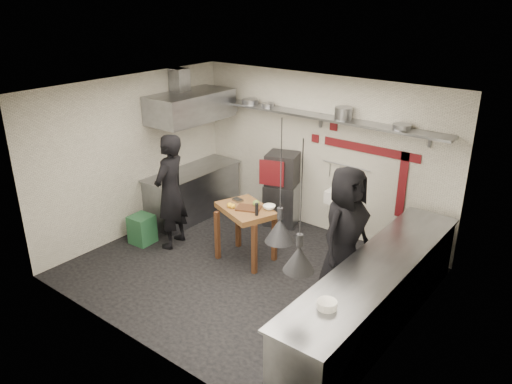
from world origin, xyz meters
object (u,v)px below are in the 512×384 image
Objects in this scene: green_bin at (142,229)px; prep_table at (246,234)px; combi_oven at (283,169)px; chef_right at (345,231)px; chef_left at (170,192)px; oven_stand at (282,203)px.

prep_table reaches higher than green_bin.
combi_oven is 1.62m from prep_table.
chef_right reaches higher than green_bin.
chef_left is (-1.30, -0.38, 0.52)m from prep_table.
oven_stand is 2.45m from chef_right.
combi_oven is 1.16× the size of green_bin.
green_bin is at bearing -142.40° from oven_stand.
combi_oven is 2.70m from green_bin.
chef_left is 1.03× the size of chef_right.
combi_oven is 2.08m from chef_left.
oven_stand is at bearing 110.79° from combi_oven.
green_bin is at bearing 108.72° from chef_right.
combi_oven reaches higher than prep_table.
oven_stand is 0.42× the size of chef_right.
prep_table is (0.32, -1.45, -0.63)m from combi_oven.
chef_left is (0.48, 0.28, 0.73)m from green_bin.
green_bin is 0.92m from chef_left.
prep_table is at bearing -95.49° from oven_stand.
green_bin is 0.25× the size of chef_left.
green_bin is 1.91m from prep_table.
chef_right is (2.97, 0.55, -0.03)m from chef_left.
chef_right is at bearing 13.49° from green_bin.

